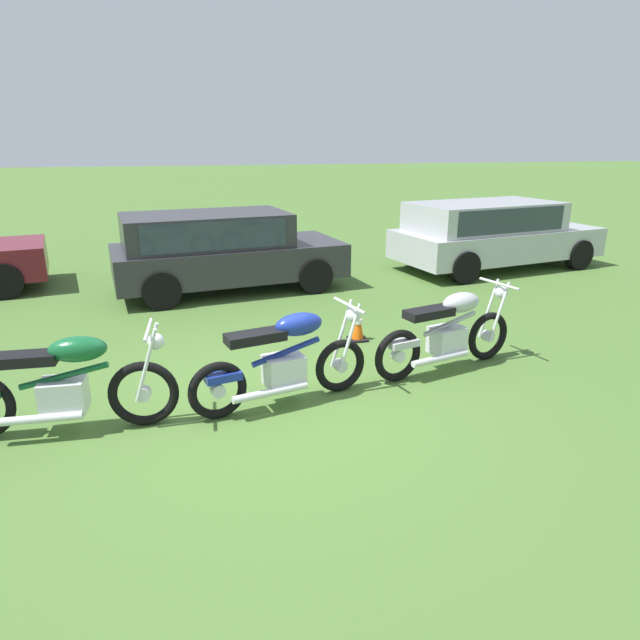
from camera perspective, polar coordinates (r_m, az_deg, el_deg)
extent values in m
plane|color=#476B2D|center=(6.01, -4.87, -8.30)|extent=(120.00, 120.00, 0.00)
torus|color=black|center=(5.64, -17.73, -7.25)|extent=(0.67, 0.13, 0.67)
cylinder|color=silver|center=(5.64, -17.73, -7.25)|extent=(0.15, 0.11, 0.14)
cylinder|color=silver|center=(5.59, -17.34, -3.84)|extent=(0.27, 0.05, 0.72)
cylinder|color=silver|center=(5.43, -17.52, -4.53)|extent=(0.27, 0.05, 0.72)
cube|color=silver|center=(5.76, -24.92, -7.09)|extent=(0.42, 0.32, 0.32)
cylinder|color=#14592D|center=(5.68, -24.89, -5.24)|extent=(0.81, 0.11, 0.23)
ellipsoid|color=#14592D|center=(5.55, -23.73, -2.78)|extent=(0.53, 0.29, 0.24)
cube|color=black|center=(5.70, -28.35, -3.57)|extent=(0.61, 0.28, 0.10)
cylinder|color=silver|center=(5.39, -17.33, -0.97)|extent=(0.07, 0.64, 0.03)
sphere|color=silver|center=(5.43, -16.58, -2.13)|extent=(0.17, 0.17, 0.16)
cylinder|color=silver|center=(5.74, -27.24, -9.08)|extent=(0.80, 0.13, 0.08)
torus|color=black|center=(6.10, 2.11, -4.72)|extent=(0.61, 0.22, 0.60)
torus|color=black|center=(5.61, -10.51, -7.16)|extent=(0.61, 0.22, 0.60)
cylinder|color=silver|center=(6.10, 2.11, -4.72)|extent=(0.16, 0.13, 0.14)
cylinder|color=silver|center=(5.61, -10.51, -7.16)|extent=(0.16, 0.13, 0.14)
cylinder|color=silver|center=(6.08, 2.23, -1.38)|extent=(0.28, 0.10, 0.75)
cylinder|color=silver|center=(5.94, 3.08, -1.89)|extent=(0.28, 0.10, 0.75)
cube|color=silver|center=(5.80, -3.75, -5.18)|extent=(0.46, 0.38, 0.32)
cylinder|color=navy|center=(5.73, -3.52, -3.29)|extent=(0.76, 0.23, 0.22)
ellipsoid|color=navy|center=(5.70, -2.19, -0.45)|extent=(0.56, 0.37, 0.24)
cube|color=black|center=(5.54, -6.69, -1.75)|extent=(0.64, 0.37, 0.10)
cube|color=navy|center=(5.57, -10.00, -5.74)|extent=(0.39, 0.25, 0.08)
cylinder|color=silver|center=(5.92, 3.03, 1.52)|extent=(0.17, 0.63, 0.03)
sphere|color=silver|center=(5.99, 3.51, 0.49)|extent=(0.19, 0.19, 0.16)
cylinder|color=silver|center=(5.64, -5.14, -7.45)|extent=(0.80, 0.25, 0.08)
torus|color=black|center=(7.29, 16.95, -1.59)|extent=(0.63, 0.24, 0.62)
torus|color=black|center=(6.41, 8.05, -3.65)|extent=(0.63, 0.24, 0.62)
cylinder|color=silver|center=(7.29, 16.95, -1.59)|extent=(0.16, 0.13, 0.14)
cylinder|color=silver|center=(6.41, 8.05, -3.65)|extent=(0.16, 0.13, 0.14)
cylinder|color=silver|center=(7.29, 17.02, 1.17)|extent=(0.27, 0.10, 0.74)
cylinder|color=silver|center=(7.17, 18.03, 0.80)|extent=(0.27, 0.10, 0.74)
cube|color=silver|center=(6.82, 12.95, -1.99)|extent=(0.46, 0.39, 0.32)
cylinder|color=#B7BABF|center=(6.77, 13.26, -0.36)|extent=(0.76, 0.24, 0.22)
ellipsoid|color=#B7BABF|center=(6.80, 14.36, 1.77)|extent=(0.57, 0.38, 0.24)
cube|color=black|center=(6.51, 11.19, 0.73)|extent=(0.64, 0.38, 0.10)
cube|color=#B7BABF|center=(6.40, 8.54, -2.39)|extent=(0.39, 0.26, 0.08)
cylinder|color=silver|center=(7.17, 18.00, 3.58)|extent=(0.19, 0.63, 0.03)
sphere|color=silver|center=(7.24, 18.24, 2.72)|extent=(0.19, 0.19, 0.16)
cylinder|color=silver|center=(6.62, 12.33, -3.87)|extent=(0.80, 0.27, 0.08)
cylinder|color=black|center=(12.75, -29.36, 5.14)|extent=(0.67, 0.33, 0.64)
cylinder|color=black|center=(11.16, -29.84, 3.52)|extent=(0.67, 0.33, 0.64)
cube|color=#2D2D33|center=(10.41, -9.30, 6.11)|extent=(4.32, 2.35, 0.60)
cube|color=#2D2D33|center=(10.23, -11.67, 9.07)|extent=(3.07, 2.00, 0.60)
cube|color=#2D3842|center=(10.23, -11.68, 9.18)|extent=(2.65, 1.98, 0.48)
cylinder|color=black|center=(11.62, -3.66, 6.38)|extent=(0.66, 0.30, 0.64)
cylinder|color=black|center=(10.06, -0.56, 4.59)|extent=(0.66, 0.30, 0.64)
cylinder|color=black|center=(11.08, -17.12, 5.04)|extent=(0.66, 0.30, 0.64)
cylinder|color=black|center=(9.44, -16.07, 2.96)|extent=(0.66, 0.30, 0.64)
cube|color=#B2B5BA|center=(12.69, 17.76, 7.62)|extent=(4.70, 2.58, 0.60)
cube|color=#B2B5BA|center=(12.34, 16.60, 10.18)|extent=(3.35, 2.17, 0.60)
cube|color=#2D3842|center=(12.34, 16.61, 10.28)|extent=(2.90, 2.13, 0.48)
cylinder|color=black|center=(14.38, 19.98, 7.60)|extent=(0.67, 0.33, 0.64)
cylinder|color=black|center=(13.22, 25.15, 6.13)|extent=(0.67, 0.33, 0.64)
cylinder|color=black|center=(12.48, 9.71, 6.97)|extent=(0.67, 0.33, 0.64)
cylinder|color=black|center=(11.11, 14.67, 5.29)|extent=(0.67, 0.33, 0.64)
cone|color=#EA590F|center=(7.67, 3.92, -0.30)|extent=(0.18, 0.18, 0.51)
cube|color=black|center=(7.75, 3.89, -1.97)|extent=(0.25, 0.25, 0.03)
cylinder|color=white|center=(7.66, 3.93, -0.12)|extent=(0.12, 0.12, 0.07)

